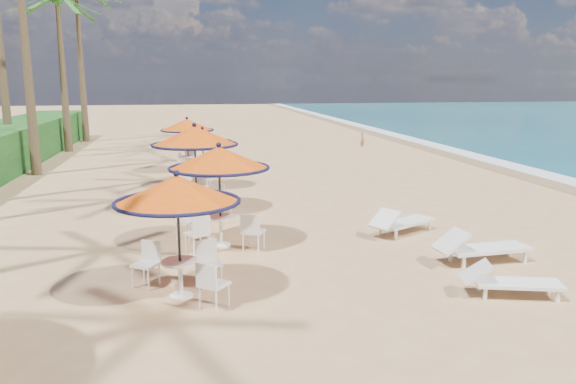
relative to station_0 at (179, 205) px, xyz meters
name	(u,v)px	position (x,y,z in m)	size (l,w,h in m)	color
ground	(458,277)	(5.43, -0.01, -1.71)	(160.00, 160.00, 0.00)	tan
foam_strip	(556,178)	(14.73, 9.99, -1.71)	(1.20, 140.00, 0.04)	white
wetsand_band	(536,179)	(13.83, 9.99, -1.71)	(1.40, 140.00, 0.02)	olive
station_0	(179,205)	(0.00, 0.00, 0.00)	(2.24, 2.24, 2.34)	black
station_1	(218,171)	(0.86, 3.04, 0.10)	(2.37, 2.37, 2.47)	black
station_2	(195,147)	(0.42, 6.68, 0.23)	(2.55, 2.55, 2.66)	black
station_3	(202,141)	(0.72, 10.50, -0.01)	(2.13, 2.13, 2.23)	black
station_4	(188,132)	(0.26, 14.23, 0.01)	(2.26, 2.26, 2.35)	black
lounger_near	(508,281)	(5.83, -1.08, -1.41)	(1.86, 1.02, 0.64)	white
lounger_mid	(479,247)	(6.28, 0.77, -1.36)	(2.15, 0.81, 0.76)	white
lounger_far	(401,221)	(5.48, 3.24, -1.38)	(2.02, 1.52, 0.71)	white
palm_6	(58,9)	(-6.18, 22.39, 5.77)	(5.00, 5.00, 8.22)	brown
person	(362,139)	(10.25, 21.31, -1.24)	(0.34, 0.22, 0.94)	#976A4D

